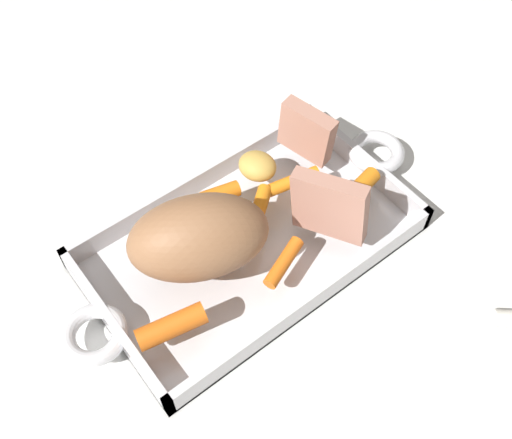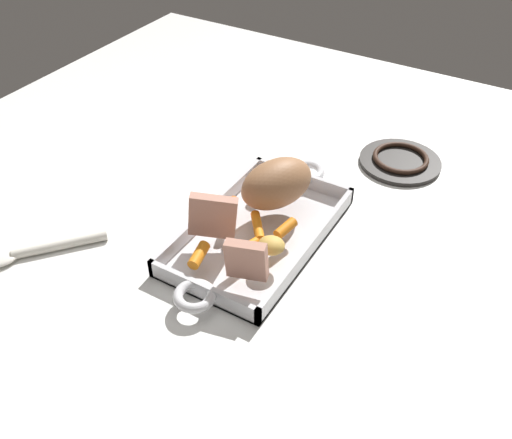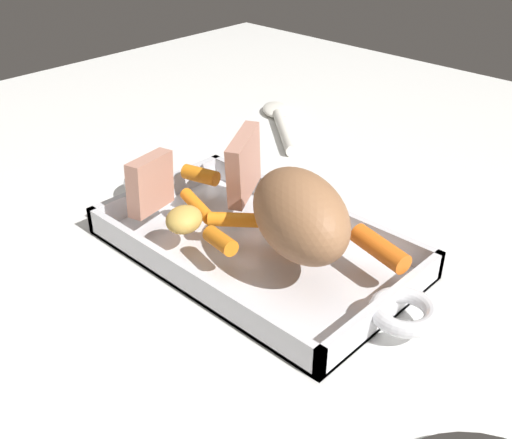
% 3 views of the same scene
% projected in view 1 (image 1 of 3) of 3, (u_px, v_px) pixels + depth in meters
% --- Properties ---
extents(ground_plane, '(1.71, 1.71, 0.00)m').
position_uv_depth(ground_plane, '(250.00, 247.00, 0.72)').
color(ground_plane, white).
extents(roasting_dish, '(0.47, 0.22, 0.04)m').
position_uv_depth(roasting_dish, '(250.00, 241.00, 0.71)').
color(roasting_dish, silver).
rests_on(roasting_dish, ground_plane).
extents(pork_roast, '(0.17, 0.14, 0.09)m').
position_uv_depth(pork_roast, '(200.00, 239.00, 0.63)').
color(pork_roast, '#9A6945').
rests_on(pork_roast, roasting_dish).
extents(roast_slice_thick, '(0.04, 0.07, 0.07)m').
position_uv_depth(roast_slice_thick, '(307.00, 132.00, 0.73)').
color(roast_slice_thick, tan).
rests_on(roast_slice_thick, roasting_dish).
extents(roast_slice_outer, '(0.06, 0.09, 0.09)m').
position_uv_depth(roast_slice_outer, '(330.00, 207.00, 0.66)').
color(roast_slice_outer, tan).
rests_on(roast_slice_outer, roasting_dish).
extents(baby_carrot_southeast, '(0.05, 0.03, 0.02)m').
position_uv_depth(baby_carrot_southeast, '(219.00, 195.00, 0.71)').
color(baby_carrot_southeast, orange).
rests_on(baby_carrot_southeast, roasting_dish).
extents(baby_carrot_northeast, '(0.06, 0.03, 0.02)m').
position_uv_depth(baby_carrot_northeast, '(361.00, 186.00, 0.72)').
color(baby_carrot_northeast, orange).
rests_on(baby_carrot_northeast, roasting_dish).
extents(baby_carrot_northwest, '(0.06, 0.04, 0.02)m').
position_uv_depth(baby_carrot_northwest, '(285.00, 261.00, 0.66)').
color(baby_carrot_northwest, orange).
rests_on(baby_carrot_northwest, roasting_dish).
extents(baby_carrot_short, '(0.07, 0.03, 0.02)m').
position_uv_depth(baby_carrot_short, '(293.00, 181.00, 0.72)').
color(baby_carrot_short, orange).
rests_on(baby_carrot_short, roasting_dish).
extents(baby_carrot_center_left, '(0.07, 0.06, 0.02)m').
position_uv_depth(baby_carrot_center_left, '(258.00, 212.00, 0.70)').
color(baby_carrot_center_left, orange).
rests_on(baby_carrot_center_left, roasting_dish).
extents(baby_carrot_center_right, '(0.08, 0.04, 0.03)m').
position_uv_depth(baby_carrot_center_right, '(171.00, 326.00, 0.61)').
color(baby_carrot_center_right, orange).
rests_on(baby_carrot_center_right, roasting_dish).
extents(potato_near_roast, '(0.05, 0.06, 0.03)m').
position_uv_depth(potato_near_roast, '(257.00, 166.00, 0.73)').
color(potato_near_roast, gold).
rests_on(potato_near_roast, roasting_dish).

